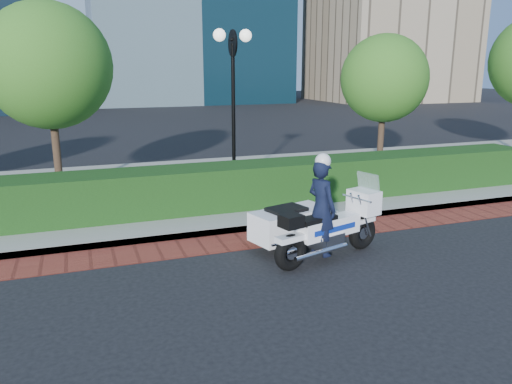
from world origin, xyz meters
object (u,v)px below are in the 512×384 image
object	(u,v)px
tree_c	(384,79)
police_motorcycle	(312,220)
tree_b	(48,66)
lamppost	(233,85)

from	to	relation	value
tree_c	police_motorcycle	size ratio (longest dim) A/B	1.75
tree_b	tree_c	world-z (taller)	tree_b
lamppost	tree_c	xyz separation A→B (m)	(5.50, 1.30, 0.09)
lamppost	police_motorcycle	bearing A→B (deg)	-90.19
tree_b	police_motorcycle	xyz separation A→B (m)	(4.48, -6.14, -2.76)
tree_b	tree_c	size ratio (longest dim) A/B	1.14
tree_c	police_motorcycle	distance (m)	8.59
lamppost	tree_c	world-z (taller)	tree_c
police_motorcycle	tree_b	bearing A→B (deg)	110.05
lamppost	tree_b	xyz separation A→B (m)	(-4.50, 1.30, 0.48)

